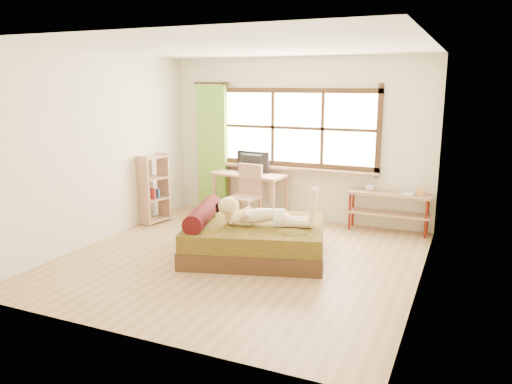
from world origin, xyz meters
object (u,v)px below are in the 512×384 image
at_px(bed, 252,238).
at_px(desk, 250,179).
at_px(pipe_shelf, 389,203).
at_px(kitten, 211,208).
at_px(chair, 247,191).
at_px(woman, 264,205).
at_px(bookshelf, 154,189).

bearing_deg(bed, desk, 98.91).
bearing_deg(bed, pipe_shelf, 34.68).
xyz_separation_m(kitten, desk, (-0.14, 1.62, 0.12)).
xyz_separation_m(desk, chair, (0.11, -0.36, -0.13)).
xyz_separation_m(bed, chair, (-0.71, 1.38, 0.30)).
distance_m(bed, chair, 1.58).
distance_m(bed, kitten, 0.76).
height_order(woman, pipe_shelf, woman).
bearing_deg(kitten, desk, 78.65).
distance_m(woman, kitten, 0.90).
relative_size(bed, chair, 2.18).
bearing_deg(bed, woman, -27.28).
bearing_deg(bookshelf, chair, 31.07).
distance_m(woman, pipe_shelf, 2.32).
bearing_deg(desk, woman, -52.78).
distance_m(chair, pipe_shelf, 2.26).
bearing_deg(desk, kitten, -77.50).
distance_m(desk, chair, 0.40).
bearing_deg(woman, desk, 103.37).
height_order(desk, bookshelf, bookshelf).
bearing_deg(pipe_shelf, bed, -129.93).
bearing_deg(woman, chair, 106.16).
bearing_deg(chair, desk, 114.74).
bearing_deg(pipe_shelf, bookshelf, -165.49).
relative_size(desk, pipe_shelf, 1.05).
height_order(chair, bookshelf, bookshelf).
height_order(woman, desk, woman).
bearing_deg(woman, pipe_shelf, 39.00).
xyz_separation_m(woman, desk, (-1.01, 1.77, -0.04)).
bearing_deg(kitten, chair, 75.01).
height_order(pipe_shelf, bookshelf, bookshelf).
distance_m(bed, desk, 1.97).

